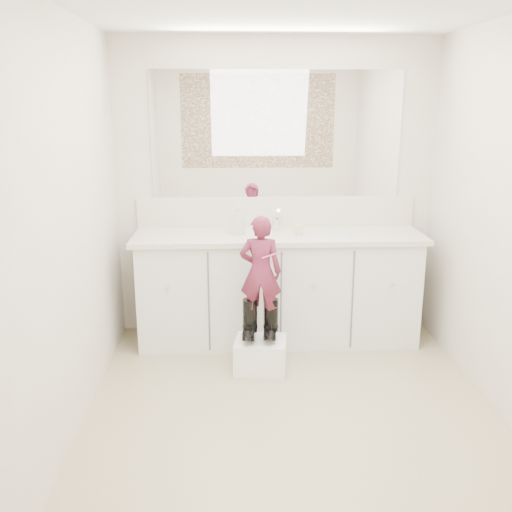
{
  "coord_description": "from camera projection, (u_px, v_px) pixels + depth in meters",
  "views": [
    {
      "loc": [
        -0.39,
        -3.14,
        1.89
      ],
      "look_at": [
        -0.2,
        0.74,
        0.84
      ],
      "focal_mm": 40.0,
      "sensor_mm": 36.0,
      "label": 1
    }
  ],
  "objects": [
    {
      "name": "wall_back",
      "position": [
        276.0,
        189.0,
        4.68
      ],
      "size": [
        2.6,
        0.0,
        2.6
      ],
      "primitive_type": "plane",
      "rotation": [
        1.57,
        0.0,
        0.0
      ],
      "color": "beige",
      "rests_on": "floor"
    },
    {
      "name": "boot_left",
      "position": [
        250.0,
        319.0,
        4.09
      ],
      "size": [
        0.14,
        0.22,
        0.3
      ],
      "primitive_type": null,
      "rotation": [
        0.0,
        0.0,
        -0.14
      ],
      "color": "black",
      "rests_on": "step_stool"
    },
    {
      "name": "toddler",
      "position": [
        261.0,
        272.0,
        4.0
      ],
      "size": [
        0.32,
        0.23,
        0.81
      ],
      "primitive_type": "imported",
      "rotation": [
        0.0,
        0.0,
        3.0
      ],
      "color": "#9E3054",
      "rests_on": "step_stool"
    },
    {
      "name": "faucet",
      "position": [
        277.0,
        224.0,
        4.62
      ],
      "size": [
        0.08,
        0.08,
        0.1
      ],
      "primitive_type": "cylinder",
      "color": "silver",
      "rests_on": "countertop"
    },
    {
      "name": "boot_right",
      "position": [
        271.0,
        319.0,
        4.1
      ],
      "size": [
        0.14,
        0.22,
        0.3
      ],
      "primitive_type": null,
      "rotation": [
        0.0,
        0.0,
        -0.14
      ],
      "color": "black",
      "rests_on": "step_stool"
    },
    {
      "name": "backsplash",
      "position": [
        276.0,
        212.0,
        4.71
      ],
      "size": [
        2.28,
        0.03,
        0.25
      ],
      "primitive_type": "cube",
      "color": "beige",
      "rests_on": "countertop"
    },
    {
      "name": "cup",
      "position": [
        299.0,
        229.0,
        4.45
      ],
      "size": [
        0.11,
        0.11,
        0.09
      ],
      "primitive_type": "imported",
      "rotation": [
        0.0,
        0.0,
        0.16
      ],
      "color": "beige",
      "rests_on": "countertop"
    },
    {
      "name": "dot_panel",
      "position": [
        360.0,
        187.0,
        1.68
      ],
      "size": [
        2.0,
        0.01,
        1.2
      ],
      "primitive_type": "cube",
      "color": "#472819",
      "rests_on": "wall_front"
    },
    {
      "name": "toothbrush",
      "position": [
        271.0,
        255.0,
        3.89
      ],
      "size": [
        0.14,
        0.03,
        0.06
      ],
      "primitive_type": "cylinder",
      "rotation": [
        0.0,
        1.22,
        -0.14
      ],
      "color": "#D55297",
      "rests_on": "toddler"
    },
    {
      "name": "floor",
      "position": [
        294.0,
        417.0,
        3.54
      ],
      "size": [
        3.0,
        3.0,
        0.0
      ],
      "primitive_type": "plane",
      "color": "#968462",
      "rests_on": "ground"
    },
    {
      "name": "ceiling",
      "position": [
        302.0,
        0.0,
        2.92
      ],
      "size": [
        3.0,
        3.0,
        0.0
      ],
      "primitive_type": "plane",
      "rotation": [
        3.14,
        0.0,
        0.0
      ],
      "color": "white",
      "rests_on": "wall_back"
    },
    {
      "name": "wall_left",
      "position": [
        65.0,
        231.0,
        3.17
      ],
      "size": [
        0.0,
        3.0,
        3.0
      ],
      "primitive_type": "plane",
      "rotation": [
        1.57,
        0.0,
        1.57
      ],
      "color": "beige",
      "rests_on": "floor"
    },
    {
      "name": "step_stool",
      "position": [
        261.0,
        355.0,
        4.14
      ],
      "size": [
        0.4,
        0.35,
        0.23
      ],
      "primitive_type": "cube",
      "rotation": [
        0.0,
        0.0,
        -0.14
      ],
      "color": "white",
      "rests_on": "floor"
    },
    {
      "name": "soap_bottle",
      "position": [
        238.0,
        221.0,
        4.46
      ],
      "size": [
        0.12,
        0.12,
        0.21
      ],
      "primitive_type": "imported",
      "rotation": [
        0.0,
        0.0,
        -0.38
      ],
      "color": "beige",
      "rests_on": "countertop"
    },
    {
      "name": "mirror",
      "position": [
        277.0,
        135.0,
        4.55
      ],
      "size": [
        2.0,
        0.02,
        1.0
      ],
      "primitive_type": "cube",
      "color": "white",
      "rests_on": "wall_back"
    },
    {
      "name": "vanity_cabinet",
      "position": [
        278.0,
        290.0,
        4.61
      ],
      "size": [
        2.2,
        0.55,
        0.85
      ],
      "primitive_type": "cube",
      "color": "silver",
      "rests_on": "floor"
    },
    {
      "name": "countertop",
      "position": [
        279.0,
        237.0,
        4.48
      ],
      "size": [
        2.28,
        0.58,
        0.04
      ],
      "primitive_type": "cube",
      "color": "beige",
      "rests_on": "vanity_cabinet"
    },
    {
      "name": "wall_front",
      "position": [
        354.0,
        331.0,
        1.78
      ],
      "size": [
        2.6,
        0.0,
        2.6
      ],
      "primitive_type": "plane",
      "rotation": [
        -1.57,
        0.0,
        0.0
      ],
      "color": "beige",
      "rests_on": "floor"
    }
  ]
}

